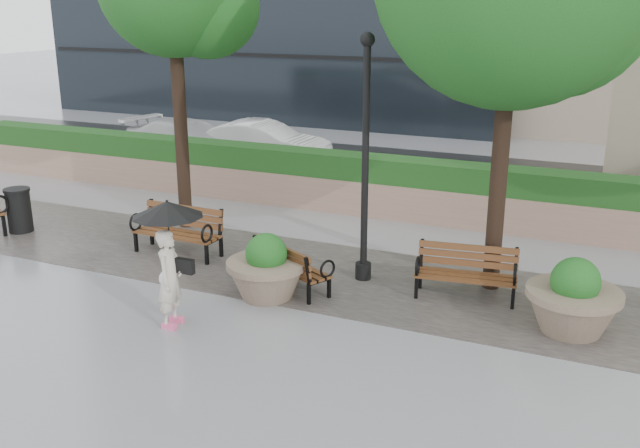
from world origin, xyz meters
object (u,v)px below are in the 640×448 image
at_px(bench_3, 465,284).
at_px(trash_bin, 19,211).
at_px(planter_left, 267,273).
at_px(lamppost, 365,176).
at_px(car_right, 263,144).
at_px(bench_1, 178,241).
at_px(bench_2, 292,275).
at_px(car_left, 190,143).
at_px(pedestrian, 169,251).
at_px(planter_right, 573,304).

xyz_separation_m(bench_3, trash_bin, (-9.47, -0.31, 0.19)).
distance_m(planter_left, lamppost, 2.33).
height_order(trash_bin, lamppost, lamppost).
distance_m(planter_left, car_right, 9.84).
distance_m(planter_left, trash_bin, 6.53).
bearing_deg(trash_bin, car_right, 77.27).
height_order(bench_1, lamppost, lamppost).
xyz_separation_m(bench_1, bench_2, (2.77, -0.65, -0.03)).
distance_m(planter_left, car_left, 10.49).
xyz_separation_m(car_right, pedestrian, (3.93, -10.12, 0.51)).
distance_m(bench_2, pedestrian, 2.44).
xyz_separation_m(trash_bin, pedestrian, (5.65, -2.48, 0.73)).
bearing_deg(bench_2, car_right, -31.82).
relative_size(bench_2, car_right, 0.40).
bearing_deg(trash_bin, bench_3, 1.85).
relative_size(bench_2, lamppost, 0.38).
height_order(planter_left, car_left, car_left).
xyz_separation_m(bench_3, pedestrian, (-3.82, -2.79, 0.92)).
xyz_separation_m(bench_1, planter_left, (2.56, -1.16, 0.16)).
xyz_separation_m(planter_left, trash_bin, (-6.46, 0.98, 0.02)).
bearing_deg(planter_right, bench_1, 176.36).
distance_m(bench_3, lamppost, 2.45).
xyz_separation_m(planter_right, pedestrian, (-5.54, -2.19, 0.72)).
distance_m(planter_right, trash_bin, 11.20).
bearing_deg(car_right, bench_3, -138.02).
bearing_deg(lamppost, bench_3, -3.99).
bearing_deg(trash_bin, planter_left, -8.62).
distance_m(bench_3, car_right, 10.68).
xyz_separation_m(lamppost, car_left, (-8.00, 6.55, -1.21)).
height_order(car_left, car_right, car_right).
xyz_separation_m(planter_right, trash_bin, (-11.19, 0.29, -0.01)).
distance_m(trash_bin, pedestrian, 6.21).
height_order(planter_right, car_right, car_right).
bearing_deg(lamppost, planter_left, -129.53).
bearing_deg(pedestrian, planter_right, -77.58).
distance_m(bench_1, bench_3, 5.57).
bearing_deg(trash_bin, pedestrian, -23.68).
bearing_deg(trash_bin, bench_1, 2.61).
xyz_separation_m(trash_bin, lamppost, (7.63, 0.44, 1.42)).
bearing_deg(planter_left, bench_2, 67.50).
bearing_deg(pedestrian, bench_3, -63.06).
bearing_deg(pedestrian, car_right, 12.03).
xyz_separation_m(trash_bin, car_right, (1.73, 7.64, 0.22)).
relative_size(car_left, car_right, 1.12).
bearing_deg(planter_right, lamppost, 168.55).
bearing_deg(bench_1, planter_right, -2.07).
bearing_deg(car_left, planter_right, -111.20).
xyz_separation_m(bench_2, planter_right, (4.52, 0.18, 0.21)).
xyz_separation_m(planter_left, car_right, (-4.73, 8.62, 0.24)).
height_order(bench_1, car_right, car_right).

